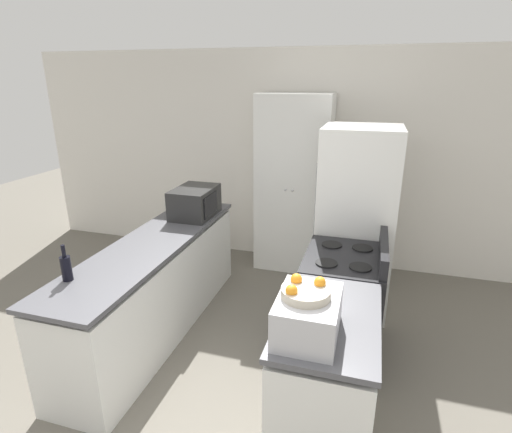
{
  "coord_description": "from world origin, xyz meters",
  "views": [
    {
      "loc": [
        0.98,
        -1.52,
        2.25
      ],
      "look_at": [
        0.0,
        1.81,
        1.05
      ],
      "focal_mm": 28.0,
      "sensor_mm": 36.0,
      "label": 1
    }
  ],
  "objects": [
    {
      "name": "wall_back",
      "position": [
        0.0,
        3.31,
        1.3
      ],
      "size": [
        7.0,
        0.06,
        2.6
      ],
      "color": "silver",
      "rests_on": "ground_plane"
    },
    {
      "name": "toaster_oven",
      "position": [
        0.72,
        0.38,
        1.01
      ],
      "size": [
        0.34,
        0.45,
        0.23
      ],
      "color": "#B2B2B7",
      "rests_on": "counter_right"
    },
    {
      "name": "stove",
      "position": [
        0.84,
        1.51,
        0.46
      ],
      "size": [
        0.66,
        0.78,
        1.05
      ],
      "color": "black",
      "rests_on": "ground_plane"
    },
    {
      "name": "fruit_bowl",
      "position": [
        0.7,
        0.39,
        1.16
      ],
      "size": [
        0.27,
        0.27,
        0.1
      ],
      "color": "#B2A893",
      "rests_on": "toaster_oven"
    },
    {
      "name": "wine_bottle",
      "position": [
        -1.02,
        0.53,
        0.99
      ],
      "size": [
        0.07,
        0.07,
        0.27
      ],
      "color": "black",
      "rests_on": "counter_left"
    },
    {
      "name": "pantry_cabinet",
      "position": [
        0.1,
        3.03,
        1.05
      ],
      "size": [
        0.85,
        0.49,
        2.1
      ],
      "color": "white",
      "rests_on": "ground_plane"
    },
    {
      "name": "refrigerator",
      "position": [
        0.88,
        2.3,
        0.92
      ],
      "size": [
        0.74,
        0.72,
        1.84
      ],
      "color": "white",
      "rests_on": "ground_plane"
    },
    {
      "name": "counter_right",
      "position": [
        0.82,
        0.6,
        0.43
      ],
      "size": [
        0.6,
        0.99,
        0.89
      ],
      "color": "silver",
      "rests_on": "ground_plane"
    },
    {
      "name": "counter_left",
      "position": [
        -0.82,
        1.34,
        0.43
      ],
      "size": [
        0.6,
        2.47,
        0.89
      ],
      "color": "silver",
      "rests_on": "ground_plane"
    },
    {
      "name": "microwave",
      "position": [
        -0.74,
        2.08,
        1.04
      ],
      "size": [
        0.39,
        0.54,
        0.3
      ],
      "color": "black",
      "rests_on": "counter_left"
    }
  ]
}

